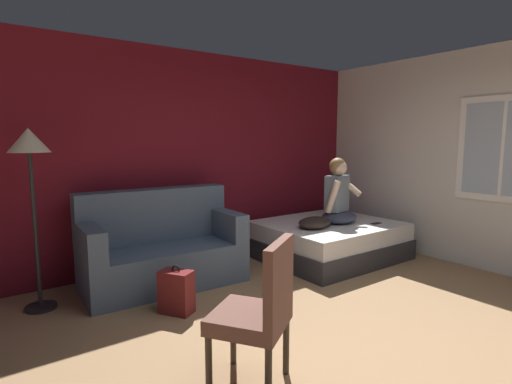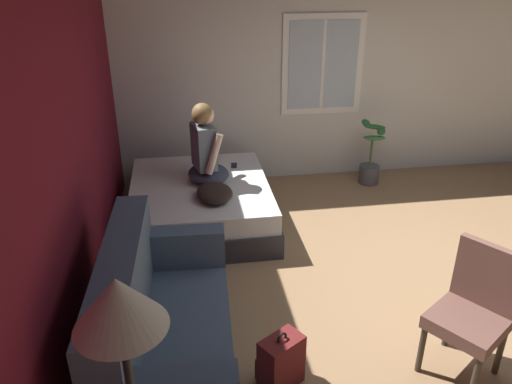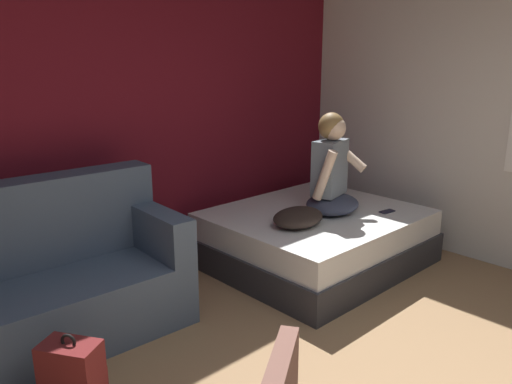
{
  "view_description": "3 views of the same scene",
  "coord_description": "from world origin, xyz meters",
  "px_view_note": "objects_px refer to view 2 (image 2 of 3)",
  "views": [
    {
      "loc": [
        -2.33,
        -1.66,
        1.6
      ],
      "look_at": [
        0.35,
        2.02,
        0.99
      ],
      "focal_mm": 28.0,
      "sensor_mm": 36.0,
      "label": 1
    },
    {
      "loc": [
        -3.38,
        2.2,
        2.74
      ],
      "look_at": [
        0.36,
        1.61,
        0.93
      ],
      "focal_mm": 35.0,
      "sensor_mm": 36.0,
      "label": 2
    },
    {
      "loc": [
        -1.68,
        -0.66,
        1.82
      ],
      "look_at": [
        0.66,
        1.83,
        0.88
      ],
      "focal_mm": 35.0,
      "sensor_mm": 36.0,
      "label": 3
    }
  ],
  "objects_px": {
    "couch": "(161,333)",
    "bed": "(201,204)",
    "side_chair": "(474,308)",
    "throw_pillow": "(215,193)",
    "potted_plant": "(370,161)",
    "backpack": "(280,362)",
    "person_seated": "(206,150)",
    "cell_phone": "(234,165)",
    "floor_lamp": "(123,337)"
  },
  "relations": [
    {
      "from": "couch",
      "to": "potted_plant",
      "type": "bearing_deg",
      "value": -41.41
    },
    {
      "from": "floor_lamp",
      "to": "cell_phone",
      "type": "bearing_deg",
      "value": -12.38
    },
    {
      "from": "side_chair",
      "to": "couch",
      "type": "bearing_deg",
      "value": 83.46
    },
    {
      "from": "couch",
      "to": "cell_phone",
      "type": "xyz_separation_m",
      "value": [
        2.68,
        -0.81,
        0.09
      ]
    },
    {
      "from": "floor_lamp",
      "to": "potted_plant",
      "type": "relative_size",
      "value": 2.0
    },
    {
      "from": "side_chair",
      "to": "backpack",
      "type": "distance_m",
      "value": 1.39
    },
    {
      "from": "couch",
      "to": "floor_lamp",
      "type": "bearing_deg",
      "value": 178.07
    },
    {
      "from": "person_seated",
      "to": "couch",
      "type": "bearing_deg",
      "value": 168.42
    },
    {
      "from": "bed",
      "to": "cell_phone",
      "type": "xyz_separation_m",
      "value": [
        0.45,
        -0.43,
        0.25
      ]
    },
    {
      "from": "bed",
      "to": "side_chair",
      "type": "xyz_separation_m",
      "value": [
        -2.48,
        -1.76,
        0.3
      ]
    },
    {
      "from": "throw_pillow",
      "to": "floor_lamp",
      "type": "height_order",
      "value": "floor_lamp"
    },
    {
      "from": "couch",
      "to": "person_seated",
      "type": "height_order",
      "value": "person_seated"
    },
    {
      "from": "cell_phone",
      "to": "floor_lamp",
      "type": "distance_m",
      "value": 4.1
    },
    {
      "from": "person_seated",
      "to": "potted_plant",
      "type": "relative_size",
      "value": 1.03
    },
    {
      "from": "bed",
      "to": "throw_pillow",
      "type": "relative_size",
      "value": 3.68
    },
    {
      "from": "person_seated",
      "to": "cell_phone",
      "type": "xyz_separation_m",
      "value": [
        0.37,
        -0.34,
        -0.35
      ]
    },
    {
      "from": "throw_pillow",
      "to": "floor_lamp",
      "type": "relative_size",
      "value": 0.28
    },
    {
      "from": "side_chair",
      "to": "backpack",
      "type": "relative_size",
      "value": 2.14
    },
    {
      "from": "side_chair",
      "to": "floor_lamp",
      "type": "height_order",
      "value": "floor_lamp"
    },
    {
      "from": "bed",
      "to": "couch",
      "type": "distance_m",
      "value": 2.27
    },
    {
      "from": "throw_pillow",
      "to": "potted_plant",
      "type": "bearing_deg",
      "value": -61.54
    },
    {
      "from": "bed",
      "to": "cell_phone",
      "type": "bearing_deg",
      "value": -43.55
    },
    {
      "from": "bed",
      "to": "person_seated",
      "type": "bearing_deg",
      "value": -48.64
    },
    {
      "from": "side_chair",
      "to": "person_seated",
      "type": "height_order",
      "value": "person_seated"
    },
    {
      "from": "backpack",
      "to": "couch",
      "type": "bearing_deg",
      "value": 76.26
    },
    {
      "from": "bed",
      "to": "person_seated",
      "type": "distance_m",
      "value": 0.61
    },
    {
      "from": "couch",
      "to": "bed",
      "type": "bearing_deg",
      "value": -9.73
    },
    {
      "from": "cell_phone",
      "to": "potted_plant",
      "type": "relative_size",
      "value": 0.17
    },
    {
      "from": "backpack",
      "to": "cell_phone",
      "type": "relative_size",
      "value": 3.18
    },
    {
      "from": "person_seated",
      "to": "cell_phone",
      "type": "relative_size",
      "value": 6.08
    },
    {
      "from": "couch",
      "to": "throw_pillow",
      "type": "distance_m",
      "value": 1.92
    },
    {
      "from": "side_chair",
      "to": "throw_pillow",
      "type": "distance_m",
      "value": 2.64
    },
    {
      "from": "bed",
      "to": "potted_plant",
      "type": "relative_size",
      "value": 2.08
    },
    {
      "from": "throw_pillow",
      "to": "backpack",
      "type": "bearing_deg",
      "value": -172.21
    },
    {
      "from": "bed",
      "to": "potted_plant",
      "type": "bearing_deg",
      "value": -71.5
    },
    {
      "from": "throw_pillow",
      "to": "cell_phone",
      "type": "xyz_separation_m",
      "value": [
        0.85,
        -0.3,
        -0.07
      ]
    },
    {
      "from": "backpack",
      "to": "side_chair",
      "type": "bearing_deg",
      "value": -92.16
    },
    {
      "from": "backpack",
      "to": "throw_pillow",
      "type": "bearing_deg",
      "value": 7.79
    },
    {
      "from": "cell_phone",
      "to": "potted_plant",
      "type": "bearing_deg",
      "value": -163.58
    },
    {
      "from": "floor_lamp",
      "to": "potted_plant",
      "type": "distance_m",
      "value": 5.1
    },
    {
      "from": "couch",
      "to": "backpack",
      "type": "bearing_deg",
      "value": -103.74
    },
    {
      "from": "side_chair",
      "to": "throw_pillow",
      "type": "relative_size",
      "value": 2.04
    },
    {
      "from": "side_chair",
      "to": "potted_plant",
      "type": "height_order",
      "value": "side_chair"
    },
    {
      "from": "backpack",
      "to": "potted_plant",
      "type": "xyz_separation_m",
      "value": [
        3.18,
        -1.83,
        0.11
      ]
    },
    {
      "from": "side_chair",
      "to": "person_seated",
      "type": "bearing_deg",
      "value": 33.19
    },
    {
      "from": "side_chair",
      "to": "person_seated",
      "type": "relative_size",
      "value": 1.12
    },
    {
      "from": "cell_phone",
      "to": "potted_plant",
      "type": "height_order",
      "value": "potted_plant"
    },
    {
      "from": "person_seated",
      "to": "throw_pillow",
      "type": "xyz_separation_m",
      "value": [
        -0.47,
        -0.05,
        -0.29
      ]
    },
    {
      "from": "throw_pillow",
      "to": "cell_phone",
      "type": "distance_m",
      "value": 0.9
    },
    {
      "from": "couch",
      "to": "floor_lamp",
      "type": "xyz_separation_m",
      "value": [
        -1.21,
        0.04,
        1.04
      ]
    }
  ]
}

